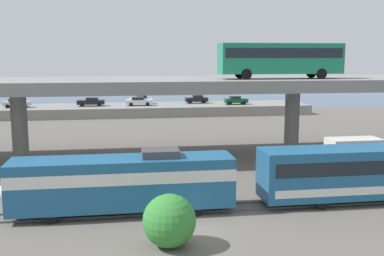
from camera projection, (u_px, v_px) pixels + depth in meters
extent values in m
plane|color=#605B54|center=(192.00, 233.00, 26.59)|extent=(260.00, 260.00, 0.00)
cube|color=#59544C|center=(184.00, 213.00, 29.75)|extent=(110.00, 0.12, 0.12)
cube|color=#59544C|center=(181.00, 205.00, 31.22)|extent=(110.00, 0.12, 0.12)
cube|color=#1E5984|center=(123.00, 182.00, 29.59)|extent=(14.29, 3.00, 3.20)
cube|color=silver|center=(123.00, 174.00, 29.50)|extent=(14.29, 3.04, 0.77)
cone|color=silver|center=(8.00, 192.00, 28.57)|extent=(1.95, 2.85, 2.85)
cube|color=black|center=(31.00, 172.00, 28.60)|extent=(1.95, 2.70, 1.02)
cube|color=#3F3F42|center=(160.00, 153.00, 29.66)|extent=(2.40, 1.80, 0.50)
cylinder|color=black|center=(50.00, 217.00, 27.85)|extent=(0.96, 0.18, 0.96)
cylinder|color=black|center=(56.00, 203.00, 30.49)|extent=(0.96, 0.18, 0.96)
cylinder|color=black|center=(195.00, 209.00, 29.18)|extent=(0.96, 0.18, 0.96)
cylinder|color=black|center=(188.00, 197.00, 31.82)|extent=(0.96, 0.18, 0.96)
cylinder|color=black|center=(323.00, 203.00, 30.48)|extent=(0.92, 0.18, 0.92)
cylinder|color=black|center=(307.00, 191.00, 33.11)|extent=(0.92, 0.18, 0.92)
cube|color=gray|center=(161.00, 84.00, 44.96)|extent=(96.00, 11.99, 1.14)
cylinder|color=gray|center=(20.00, 128.00, 43.56)|extent=(1.50, 1.50, 6.82)
cylinder|color=gray|center=(292.00, 121.00, 47.61)|extent=(1.50, 1.50, 6.82)
cube|color=#197A56|center=(281.00, 59.00, 44.24)|extent=(12.00, 2.55, 2.90)
cube|color=black|center=(281.00, 53.00, 44.15)|extent=(11.52, 2.59, 0.93)
cube|color=black|center=(338.00, 55.00, 45.07)|extent=(0.08, 2.30, 1.74)
cylinder|color=black|center=(311.00, 73.00, 46.20)|extent=(1.00, 0.26, 1.00)
cylinder|color=black|center=(322.00, 74.00, 43.83)|extent=(1.00, 0.26, 1.00)
cylinder|color=black|center=(240.00, 73.00, 45.09)|extent=(1.00, 0.26, 1.00)
cylinder|color=black|center=(246.00, 74.00, 42.73)|extent=(1.00, 0.26, 1.00)
cube|color=silver|center=(354.00, 153.00, 40.09)|extent=(4.60, 2.30, 2.60)
cylinder|color=black|center=(380.00, 163.00, 41.84)|extent=(0.88, 0.28, 0.88)
cylinder|color=black|center=(336.00, 165.00, 41.21)|extent=(0.88, 0.28, 0.88)
cylinder|color=black|center=(348.00, 171.00, 39.08)|extent=(0.88, 0.28, 0.88)
cube|color=gray|center=(145.00, 110.00, 80.16)|extent=(57.46, 10.27, 1.65)
cube|color=#0C4C26|center=(236.00, 101.00, 80.93)|extent=(4.06, 1.79, 0.70)
cube|color=#1E232B|center=(235.00, 97.00, 80.81)|extent=(1.78, 1.58, 0.48)
cylinder|color=black|center=(242.00, 102.00, 82.00)|extent=(0.64, 0.20, 0.64)
cylinder|color=black|center=(244.00, 103.00, 80.34)|extent=(0.64, 0.20, 0.64)
cylinder|color=black|center=(228.00, 102.00, 81.63)|extent=(0.64, 0.20, 0.64)
cylinder|color=black|center=(230.00, 103.00, 79.96)|extent=(0.64, 0.20, 0.64)
cube|color=black|center=(196.00, 99.00, 83.07)|extent=(4.07, 1.79, 0.70)
cube|color=#1E232B|center=(198.00, 96.00, 83.01)|extent=(1.79, 1.57, 0.48)
cylinder|color=black|center=(190.00, 102.00, 82.11)|extent=(0.64, 0.20, 0.64)
cylinder|color=black|center=(189.00, 101.00, 83.77)|extent=(0.64, 0.20, 0.64)
cylinder|color=black|center=(204.00, 102.00, 82.49)|extent=(0.64, 0.20, 0.64)
cylinder|color=black|center=(202.00, 101.00, 84.15)|extent=(0.64, 0.20, 0.64)
cube|color=silver|center=(139.00, 102.00, 79.00)|extent=(4.55, 1.85, 0.70)
cube|color=#1E232B|center=(138.00, 98.00, 78.87)|extent=(2.00, 1.63, 0.48)
cylinder|color=black|center=(147.00, 103.00, 80.12)|extent=(0.64, 0.20, 0.64)
cylinder|color=black|center=(148.00, 104.00, 78.40)|extent=(0.64, 0.20, 0.64)
cylinder|color=black|center=(131.00, 103.00, 79.71)|extent=(0.64, 0.20, 0.64)
cylinder|color=black|center=(131.00, 104.00, 77.99)|extent=(0.64, 0.20, 0.64)
cube|color=black|center=(91.00, 102.00, 78.25)|extent=(4.61, 1.89, 0.70)
cube|color=#1E232B|center=(92.00, 99.00, 78.19)|extent=(2.03, 1.66, 0.48)
cylinder|color=black|center=(82.00, 105.00, 77.21)|extent=(0.64, 0.20, 0.64)
cylinder|color=black|center=(83.00, 104.00, 78.97)|extent=(0.64, 0.20, 0.64)
cylinder|color=black|center=(99.00, 105.00, 77.64)|extent=(0.64, 0.20, 0.64)
cylinder|color=black|center=(100.00, 104.00, 79.39)|extent=(0.64, 0.20, 0.64)
cube|color=silver|center=(140.00, 100.00, 82.18)|extent=(4.03, 1.89, 0.70)
cube|color=#1E232B|center=(142.00, 97.00, 82.11)|extent=(1.77, 1.66, 0.48)
cylinder|color=black|center=(134.00, 102.00, 81.17)|extent=(0.64, 0.20, 0.64)
cylinder|color=black|center=(133.00, 101.00, 82.92)|extent=(0.64, 0.20, 0.64)
cylinder|color=black|center=(148.00, 102.00, 81.54)|extent=(0.64, 0.20, 0.64)
cylinder|color=black|center=(147.00, 101.00, 83.29)|extent=(0.64, 0.20, 0.64)
cube|color=#B7B7BC|center=(17.00, 104.00, 76.02)|extent=(4.33, 1.75, 0.70)
cube|color=#1E232B|center=(15.00, 100.00, 75.90)|extent=(1.90, 1.54, 0.48)
cylinder|color=black|center=(27.00, 105.00, 77.09)|extent=(0.64, 0.20, 0.64)
cylinder|color=black|center=(24.00, 106.00, 75.47)|extent=(0.64, 0.20, 0.64)
cylinder|color=black|center=(10.00, 105.00, 76.69)|extent=(0.64, 0.20, 0.64)
cylinder|color=black|center=(7.00, 106.00, 75.07)|extent=(0.64, 0.20, 0.64)
cube|color=#385B7A|center=(140.00, 102.00, 102.75)|extent=(140.00, 36.00, 0.01)
sphere|color=#328233|center=(169.00, 221.00, 24.44)|extent=(2.89, 2.89, 2.89)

